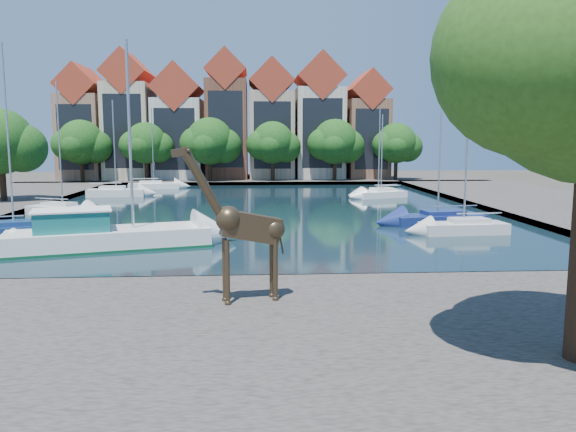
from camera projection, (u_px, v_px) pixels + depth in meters
name	position (u px, v px, depth m)	size (l,w,h in m)	color
ground	(265.00, 287.00, 22.15)	(160.00, 160.00, 0.00)	#38332B
water_basin	(259.00, 210.00, 45.88)	(38.00, 50.00, 0.08)	black
near_quay	(270.00, 345.00, 15.20)	(50.00, 14.00, 0.50)	#514A46
far_quay	(257.00, 179.00, 77.49)	(60.00, 16.00, 0.50)	#514A46
right_quay	(555.00, 205.00, 47.34)	(14.00, 52.00, 0.50)	#514A46
townhouse_west_end	(85.00, 127.00, 75.14)	(5.44, 9.18, 14.93)	#946B50
townhouse_west_mid	(130.00, 121.00, 75.38)	(5.94, 9.18, 16.79)	#C2B695
townhouse_west_inner	(179.00, 127.00, 75.89)	(6.43, 9.18, 15.15)	silver
townhouse_center	(227.00, 120.00, 76.13)	(5.44, 9.18, 16.93)	brown
townhouse_east_inner	(271.00, 125.00, 76.58)	(5.94, 9.18, 15.79)	tan
townhouse_east_mid	(319.00, 122.00, 76.92)	(6.43, 9.18, 16.65)	beige
townhouse_east_end	(365.00, 129.00, 77.44)	(5.44, 9.18, 14.43)	brown
far_tree_far_west	(82.00, 144.00, 70.07)	(7.28, 5.60, 7.68)	#332114
far_tree_west	(146.00, 145.00, 70.56)	(6.76, 5.20, 7.36)	#332114
far_tree_mid_west	(210.00, 143.00, 71.01)	(7.80, 6.00, 8.00)	#332114
far_tree_mid_east	(273.00, 144.00, 71.51)	(7.02, 5.40, 7.52)	#332114
far_tree_east	(336.00, 143.00, 71.97)	(7.54, 5.80, 7.84)	#332114
far_tree_far_east	(397.00, 144.00, 72.47)	(6.76, 5.20, 7.36)	#332114
side_tree_left_far	(1.00, 144.00, 47.79)	(7.28, 5.60, 7.88)	#332114
giraffe_statue	(243.00, 227.00, 18.13)	(3.51, 1.21, 5.06)	#3C2E1E
motorsailer	(103.00, 233.00, 29.35)	(10.67, 5.71, 10.75)	white
sailboat_left_b	(14.00, 228.00, 33.05)	(6.31, 3.96, 11.11)	navy
sailboat_left_c	(63.00, 208.00, 42.79)	(5.78, 3.75, 9.95)	silver
sailboat_left_d	(116.00, 191.00, 56.17)	(5.68, 2.32, 9.49)	silver
sailboat_left_e	(154.00, 184.00, 64.87)	(5.98, 2.88, 9.22)	white
sailboat_right_a	(464.00, 225.00, 34.03)	(5.28, 2.17, 10.98)	silver
sailboat_right_b	(438.00, 217.00, 37.95)	(6.53, 3.17, 8.87)	navy
sailboat_right_c	(378.00, 192.00, 56.05)	(4.95, 2.91, 8.67)	white
sailboat_right_d	(381.00, 193.00, 54.88)	(5.38, 3.56, 8.04)	white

